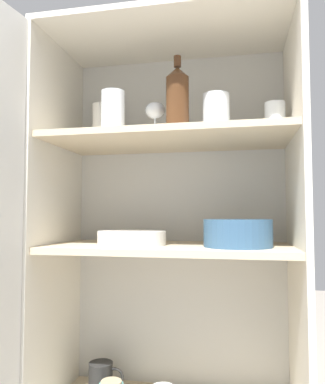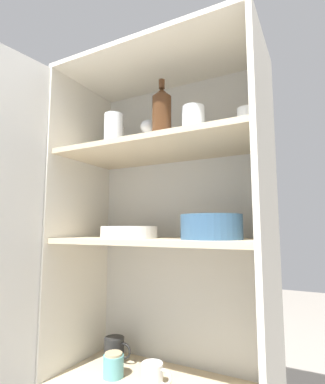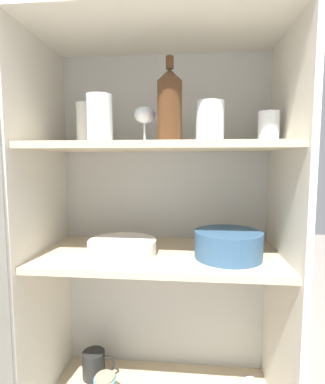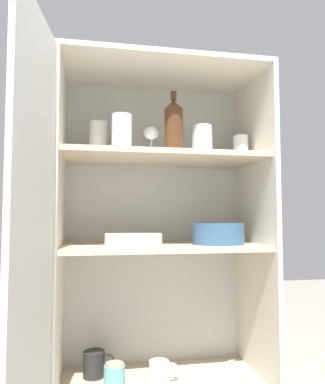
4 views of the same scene
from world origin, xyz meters
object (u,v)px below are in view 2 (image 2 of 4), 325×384
Objects in this scene: storage_jar at (113,365)px; coffee_mug_primary at (153,375)px; mixing_bowl_large at (211,226)px; plate_stack_white at (129,232)px; wine_bottle at (162,115)px.

coffee_mug_primary is at bearing 0.34° from storage_jar.
mixing_bowl_large is 2.39× the size of storage_jar.
storage_jar is at bearing 177.97° from mixing_bowl_large.
storage_jar is (-0.07, 0.01, -0.50)m from plate_stack_white.
plate_stack_white is 0.33m from mixing_bowl_large.
coffee_mug_primary is 1.32× the size of storage_jar.
wine_bottle is 0.46m from plate_stack_white.
wine_bottle is 2.88× the size of storage_jar.
mixing_bowl_large is 0.66m from storage_jar.
mixing_bowl_large is at bearing -2.03° from storage_jar.
mixing_bowl_large is at bearing -3.78° from coffee_mug_primary.
plate_stack_white is at bearing -5.61° from storage_jar.
wine_bottle is at bearing -28.70° from coffee_mug_primary.
wine_bottle is at bearing -6.78° from storage_jar.
wine_bottle is at bearing -7.30° from plate_stack_white.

